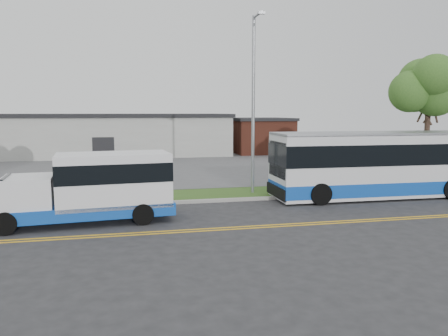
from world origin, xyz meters
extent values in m
plane|color=#28282B|center=(0.00, 0.00, 0.00)|extent=(140.00, 140.00, 0.00)
cube|color=gold|center=(0.00, -3.85, 0.01)|extent=(70.00, 0.12, 0.01)
cube|color=gold|center=(0.00, -4.15, 0.01)|extent=(70.00, 0.12, 0.01)
cube|color=#9E9B93|center=(0.00, 1.10, 0.07)|extent=(80.00, 0.30, 0.15)
cube|color=#364D19|center=(0.00, 2.90, 0.05)|extent=(80.00, 3.30, 0.10)
cube|color=#4C4C4F|center=(0.00, 17.00, 0.05)|extent=(80.00, 25.00, 0.10)
cube|color=#9E9E99|center=(-6.00, 27.00, 2.00)|extent=(25.00, 10.00, 4.00)
cube|color=black|center=(-6.00, 27.00, 4.17)|extent=(25.40, 10.40, 0.35)
cube|color=black|center=(-6.00, 22.05, 1.10)|extent=(2.00, 0.15, 2.20)
cube|color=brown|center=(10.50, 26.00, 1.80)|extent=(6.00, 7.00, 3.60)
cube|color=black|center=(10.50, 26.00, 3.75)|extent=(6.30, 7.30, 0.30)
cylinder|color=#38261F|center=(14.00, 3.00, 2.48)|extent=(0.32, 0.32, 4.76)
ellipsoid|color=#305B1F|center=(14.00, 3.00, 6.22)|extent=(5.20, 5.20, 4.42)
cylinder|color=gray|center=(3.00, 2.80, 4.85)|extent=(0.18, 0.18, 9.50)
cylinder|color=gray|center=(3.00, 2.10, 9.50)|extent=(0.12, 1.40, 0.12)
cube|color=gray|center=(3.00, 1.45, 9.45)|extent=(0.35, 0.18, 0.12)
cube|color=#0F45A8|center=(-5.44, -1.77, 0.57)|extent=(7.20, 2.99, 0.52)
cube|color=silver|center=(-4.31, -1.67, 1.76)|extent=(4.74, 2.77, 2.17)
cube|color=black|center=(-4.31, -1.67, 2.12)|extent=(4.76, 2.81, 0.77)
cube|color=silver|center=(-7.60, -1.96, 1.39)|extent=(2.05, 2.38, 1.24)
cube|color=black|center=(-8.37, -2.03, 1.60)|extent=(0.28, 1.96, 0.93)
cylinder|color=black|center=(-8.22, -3.14, 0.43)|extent=(0.89, 0.36, 0.87)
cylinder|color=black|center=(-8.42, -0.92, 0.43)|extent=(0.89, 0.36, 0.87)
cylinder|color=black|center=(-3.18, -2.69, 0.43)|extent=(0.89, 0.36, 0.87)
cylinder|color=black|center=(-3.38, -0.47, 0.43)|extent=(0.89, 0.36, 0.87)
cube|color=silver|center=(9.88, 0.60, 1.75)|extent=(12.46, 2.97, 3.28)
cube|color=#0F45A8|center=(9.88, 0.60, 0.62)|extent=(12.48, 3.00, 0.68)
cube|color=black|center=(9.88, 0.60, 2.37)|extent=(12.50, 3.02, 1.07)
cube|color=black|center=(3.73, 0.67, 2.15)|extent=(0.14, 2.60, 1.81)
cube|color=black|center=(3.65, 0.67, 0.51)|extent=(0.17, 2.82, 0.56)
cube|color=gray|center=(9.88, 0.60, 3.41)|extent=(12.46, 2.97, 0.14)
cylinder|color=black|center=(5.46, -0.68, 0.54)|extent=(1.09, 0.37, 1.08)
cylinder|color=black|center=(5.49, 1.99, 0.54)|extent=(1.09, 0.37, 1.08)
cylinder|color=black|center=(12.83, 1.90, 0.54)|extent=(1.09, 0.37, 1.08)
cylinder|color=black|center=(14.75, 1.87, 0.54)|extent=(1.09, 0.37, 1.08)
imported|color=#ABAFB3|center=(-6.61, 12.65, 0.83)|extent=(2.74, 4.71, 1.47)
imported|color=white|center=(-5.80, 12.53, 0.69)|extent=(2.68, 4.39, 1.19)
sphere|color=white|center=(-10.34, 4.25, 0.26)|extent=(0.32, 0.32, 0.32)
camera|label=1|loc=(-3.65, -20.21, 4.53)|focal=35.00mm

